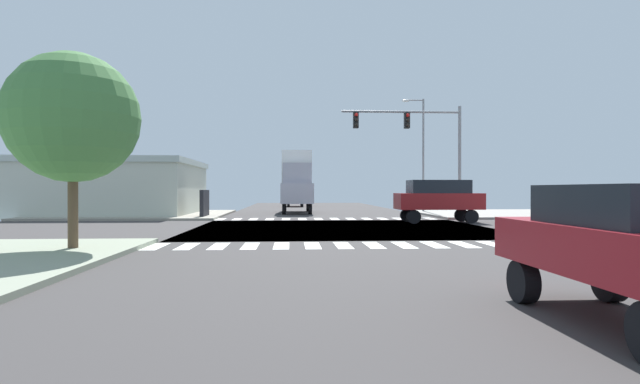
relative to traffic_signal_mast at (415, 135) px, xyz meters
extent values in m
cube|color=#3B3837|center=(-5.44, -7.77, -5.34)|extent=(14.00, 90.00, 0.05)
cube|color=#3B3837|center=(-5.44, -7.77, -5.34)|extent=(90.00, 12.00, 0.05)
cube|color=gray|center=(7.56, 4.23, -5.25)|extent=(12.00, 12.00, 0.14)
cube|color=gray|center=(-18.44, 4.23, -5.25)|extent=(12.00, 12.00, 0.14)
cube|color=white|center=(-12.19, -15.07, -5.31)|extent=(0.50, 2.00, 0.01)
cube|color=white|center=(-11.19, -15.07, -5.31)|extent=(0.50, 2.00, 0.01)
cube|color=white|center=(-10.19, -15.07, -5.31)|extent=(0.50, 2.00, 0.01)
cube|color=white|center=(-9.19, -15.07, -5.31)|extent=(0.50, 2.00, 0.01)
cube|color=white|center=(-8.19, -15.07, -5.31)|extent=(0.50, 2.00, 0.01)
cube|color=white|center=(-7.19, -15.07, -5.31)|extent=(0.50, 2.00, 0.01)
cube|color=white|center=(-6.19, -15.07, -5.31)|extent=(0.50, 2.00, 0.01)
cube|color=white|center=(-5.19, -15.07, -5.31)|extent=(0.50, 2.00, 0.01)
cube|color=white|center=(-4.19, -15.07, -5.31)|extent=(0.50, 2.00, 0.01)
cube|color=white|center=(-3.19, -15.07, -5.31)|extent=(0.50, 2.00, 0.01)
cube|color=white|center=(-2.19, -15.07, -5.31)|extent=(0.50, 2.00, 0.01)
cube|color=white|center=(-1.19, -15.07, -5.31)|extent=(0.50, 2.00, 0.01)
cube|color=white|center=(-0.19, -15.07, -5.31)|extent=(0.50, 2.00, 0.01)
cube|color=white|center=(0.81, -15.07, -5.31)|extent=(0.50, 2.00, 0.01)
cube|color=white|center=(-12.19, -0.47, -5.31)|extent=(0.50, 2.00, 0.01)
cube|color=white|center=(-11.19, -0.47, -5.31)|extent=(0.50, 2.00, 0.01)
cube|color=white|center=(-10.19, -0.47, -5.31)|extent=(0.50, 2.00, 0.01)
cube|color=white|center=(-9.19, -0.47, -5.31)|extent=(0.50, 2.00, 0.01)
cube|color=white|center=(-8.19, -0.47, -5.31)|extent=(0.50, 2.00, 0.01)
cube|color=white|center=(-7.19, -0.47, -5.31)|extent=(0.50, 2.00, 0.01)
cube|color=white|center=(-6.19, -0.47, -5.31)|extent=(0.50, 2.00, 0.01)
cube|color=white|center=(-5.19, -0.47, -5.31)|extent=(0.50, 2.00, 0.01)
cube|color=white|center=(-4.19, -0.47, -5.31)|extent=(0.50, 2.00, 0.01)
cube|color=white|center=(-3.19, -0.47, -5.31)|extent=(0.50, 2.00, 0.01)
cube|color=white|center=(-2.19, -0.47, -5.31)|extent=(0.50, 2.00, 0.01)
cube|color=white|center=(-1.19, -0.47, -5.31)|extent=(0.50, 2.00, 0.01)
cube|color=white|center=(-0.19, -0.47, -5.31)|extent=(0.50, 2.00, 0.01)
cube|color=white|center=(0.81, -0.47, -5.31)|extent=(0.50, 2.00, 0.01)
cylinder|color=gray|center=(2.89, 0.02, -1.74)|extent=(0.20, 0.20, 7.16)
cylinder|color=gray|center=(-0.91, 0.02, 1.44)|extent=(7.60, 0.14, 0.14)
cube|color=black|center=(-0.53, 0.02, 0.89)|extent=(0.32, 0.40, 1.00)
sphere|color=red|center=(-0.53, -0.22, 1.20)|extent=(0.22, 0.22, 0.22)
sphere|color=black|center=(-0.53, -0.22, 0.89)|extent=(0.22, 0.22, 0.22)
sphere|color=black|center=(-0.53, -0.22, 0.58)|extent=(0.22, 0.22, 0.22)
cube|color=black|center=(-3.80, 0.02, 0.89)|extent=(0.32, 0.40, 1.00)
sphere|color=red|center=(-3.80, -0.22, 1.20)|extent=(0.22, 0.22, 0.22)
sphere|color=black|center=(-3.80, -0.22, 0.89)|extent=(0.22, 0.22, 0.22)
sphere|color=black|center=(-3.80, -0.22, 0.58)|extent=(0.22, 0.22, 0.22)
cylinder|color=gray|center=(2.45, 7.13, -0.86)|extent=(0.16, 0.16, 8.91)
cylinder|color=gray|center=(1.75, 7.13, 3.49)|extent=(1.40, 0.10, 0.10)
ellipsoid|color=silver|center=(1.05, 7.13, 3.44)|extent=(0.60, 0.32, 0.20)
cube|color=beige|center=(-21.55, 5.14, -3.56)|extent=(13.30, 10.51, 3.52)
cube|color=#AEBCB4|center=(-21.55, 5.14, -1.60)|extent=(13.60, 10.81, 0.40)
cube|color=black|center=(-13.40, 0.89, -4.42)|extent=(0.24, 2.20, 1.80)
cylinder|color=brown|center=(-14.14, -16.47, -3.89)|extent=(0.28, 0.28, 2.86)
sphere|color=#42763C|center=(-14.14, -16.47, -1.44)|extent=(3.72, 3.72, 3.72)
cylinder|color=black|center=(-6.72, 21.09, -4.98)|extent=(0.26, 0.68, 0.68)
cylinder|color=black|center=(-8.16, 21.09, -4.98)|extent=(0.26, 0.68, 0.68)
cylinder|color=black|center=(-6.72, 24.02, -4.98)|extent=(0.26, 0.68, 0.68)
cylinder|color=black|center=(-8.16, 24.02, -4.98)|extent=(0.26, 0.68, 0.68)
cube|color=#A21C11|center=(-7.44, 22.56, -4.31)|extent=(1.80, 4.30, 0.66)
cube|color=black|center=(-7.44, 22.56, -3.71)|extent=(1.55, 2.24, 0.54)
cylinder|color=black|center=(1.77, -3.48, -4.95)|extent=(0.74, 0.26, 0.74)
cylinder|color=black|center=(1.77, -5.05, -4.95)|extent=(0.74, 0.26, 0.74)
cylinder|color=black|center=(-1.36, -3.48, -4.95)|extent=(0.74, 0.26, 0.74)
cylinder|color=black|center=(-1.36, -5.05, -4.95)|extent=(0.74, 0.26, 0.74)
cube|color=maroon|center=(0.21, -4.27, -4.14)|extent=(4.60, 1.96, 0.88)
cube|color=black|center=(0.21, -4.27, -3.34)|extent=(3.22, 1.69, 0.72)
cylinder|color=black|center=(-4.16, -23.35, -4.98)|extent=(0.26, 0.68, 0.68)
cylinder|color=black|center=(-2.72, -23.35, -4.98)|extent=(0.26, 0.68, 0.68)
cube|color=maroon|center=(-3.44, -24.82, -4.31)|extent=(1.80, 4.30, 0.66)
cube|color=black|center=(-3.44, -24.82, -3.71)|extent=(1.55, 2.24, 0.54)
cylinder|color=black|center=(-6.48, 5.32, -4.92)|extent=(0.26, 0.80, 0.80)
cylinder|color=black|center=(-8.40, 5.32, -4.92)|extent=(0.26, 0.80, 0.80)
cylinder|color=black|center=(-6.48, 10.21, -4.92)|extent=(0.26, 0.80, 0.80)
cylinder|color=black|center=(-8.40, 10.21, -4.92)|extent=(0.26, 0.80, 0.80)
cube|color=#ADAABB|center=(-7.44, 7.76, -3.78)|extent=(2.40, 7.20, 1.49)
cube|color=white|center=(-7.44, 8.84, -1.75)|extent=(2.30, 4.18, 2.56)
cube|color=#ADAABB|center=(-7.44, 5.60, -2.29)|extent=(2.11, 2.02, 1.49)
camera|label=1|loc=(-7.88, -31.08, -3.51)|focal=27.84mm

